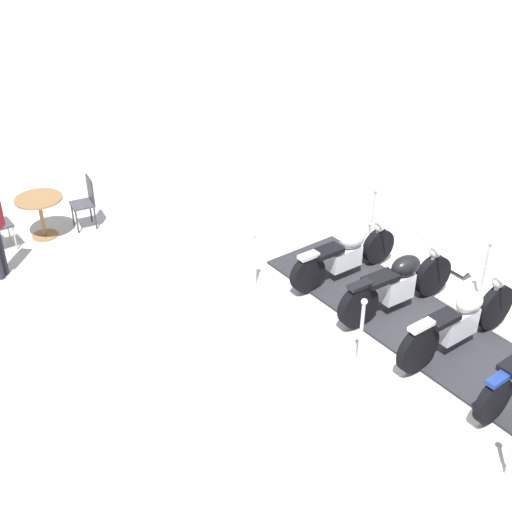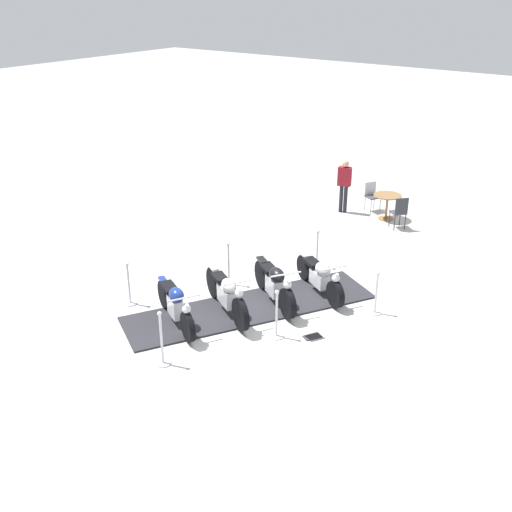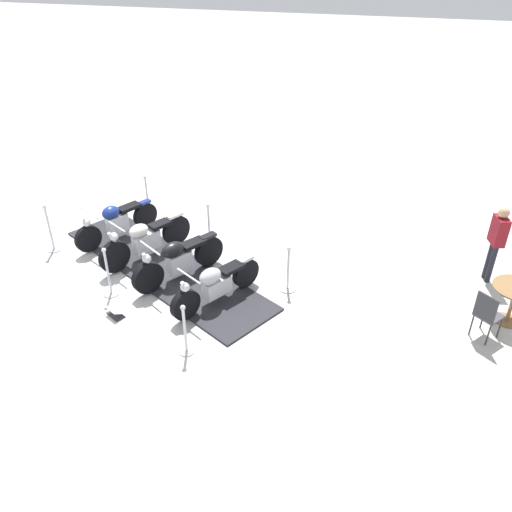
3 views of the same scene
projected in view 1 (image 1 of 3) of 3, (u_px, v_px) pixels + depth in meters
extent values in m
plane|color=silver|center=(423.00, 329.00, 9.97)|extent=(80.00, 80.00, 0.00)
cube|color=#28282D|center=(423.00, 328.00, 9.96)|extent=(4.10, 5.68, 0.04)
cylinder|color=black|center=(493.00, 401.00, 8.18)|extent=(0.61, 0.40, 0.63)
cube|color=navy|center=(498.00, 379.00, 8.00)|extent=(0.37, 0.29, 0.06)
cylinder|color=black|center=(495.00, 307.00, 9.77)|extent=(0.67, 0.46, 0.71)
cylinder|color=black|center=(418.00, 349.00, 8.95)|extent=(0.67, 0.46, 0.71)
cube|color=silver|center=(458.00, 325.00, 9.34)|extent=(0.65, 0.50, 0.39)
ellipsoid|color=silver|center=(470.00, 302.00, 9.25)|extent=(0.54, 0.48, 0.30)
cube|color=black|center=(443.00, 319.00, 9.00)|extent=(0.55, 0.47, 0.08)
cube|color=silver|center=(422.00, 326.00, 8.75)|extent=(0.41, 0.32, 0.06)
cylinder|color=silver|center=(495.00, 292.00, 9.57)|extent=(0.30, 0.21, 0.60)
cylinder|color=silver|center=(496.00, 272.00, 9.34)|extent=(0.33, 0.54, 0.04)
sphere|color=silver|center=(498.00, 282.00, 9.50)|extent=(0.18, 0.18, 0.18)
cylinder|color=black|center=(432.00, 275.00, 10.52)|extent=(0.64, 0.48, 0.68)
cylinder|color=black|center=(358.00, 306.00, 9.82)|extent=(0.64, 0.48, 0.68)
cube|color=silver|center=(397.00, 287.00, 10.14)|extent=(0.57, 0.49, 0.41)
ellipsoid|color=black|center=(406.00, 266.00, 10.02)|extent=(0.60, 0.54, 0.32)
cube|color=black|center=(380.00, 279.00, 9.82)|extent=(0.61, 0.53, 0.08)
cube|color=black|center=(360.00, 285.00, 9.62)|extent=(0.40, 0.34, 0.06)
cylinder|color=silver|center=(432.00, 261.00, 10.34)|extent=(0.25, 0.20, 0.58)
cylinder|color=silver|center=(432.00, 243.00, 10.13)|extent=(0.41, 0.60, 0.04)
sphere|color=silver|center=(435.00, 252.00, 10.28)|extent=(0.18, 0.18, 0.18)
cylinder|color=black|center=(378.00, 246.00, 11.35)|extent=(0.60, 0.43, 0.62)
cylinder|color=black|center=(308.00, 274.00, 10.61)|extent=(0.60, 0.43, 0.62)
cube|color=silver|center=(344.00, 258.00, 10.96)|extent=(0.62, 0.51, 0.34)
ellipsoid|color=#B7BAC1|center=(352.00, 239.00, 10.88)|extent=(0.57, 0.51, 0.32)
cube|color=black|center=(327.00, 251.00, 10.64)|extent=(0.59, 0.51, 0.08)
cube|color=#B7BAC1|center=(308.00, 256.00, 10.43)|extent=(0.37, 0.31, 0.06)
cylinder|color=silver|center=(377.00, 234.00, 11.19)|extent=(0.25, 0.19, 0.53)
cylinder|color=silver|center=(376.00, 218.00, 10.99)|extent=(0.37, 0.58, 0.04)
sphere|color=silver|center=(379.00, 227.00, 11.14)|extent=(0.18, 0.18, 0.18)
cylinder|color=silver|center=(479.00, 298.00, 10.63)|extent=(0.32, 0.32, 0.03)
cylinder|color=silver|center=(485.00, 272.00, 10.37)|extent=(0.05, 0.05, 0.97)
sphere|color=silver|center=(491.00, 243.00, 10.09)|extent=(0.09, 0.09, 0.09)
cylinder|color=silver|center=(371.00, 237.00, 12.29)|extent=(0.28, 0.28, 0.03)
cylinder|color=silver|center=(373.00, 215.00, 12.05)|extent=(0.05, 0.05, 0.90)
sphere|color=silver|center=(376.00, 190.00, 11.79)|extent=(0.09, 0.09, 0.09)
cylinder|color=silver|center=(358.00, 363.00, 9.29)|extent=(0.30, 0.30, 0.03)
cylinder|color=silver|center=(361.00, 334.00, 9.03)|extent=(0.05, 0.05, 0.99)
sphere|color=silver|center=(364.00, 302.00, 8.75)|extent=(0.09, 0.09, 0.09)
cylinder|color=silver|center=(506.00, 475.00, 7.63)|extent=(0.31, 0.31, 0.03)
cylinder|color=silver|center=(255.00, 285.00, 10.96)|extent=(0.35, 0.35, 0.03)
cylinder|color=silver|center=(255.00, 261.00, 10.71)|extent=(0.05, 0.05, 0.90)
sphere|color=silver|center=(255.00, 234.00, 10.46)|extent=(0.09, 0.09, 0.09)
cube|color=#333338|center=(459.00, 273.00, 11.25)|extent=(0.36, 0.42, 0.02)
cube|color=white|center=(460.00, 267.00, 11.19)|extent=(0.36, 0.40, 0.12)
cylinder|color=olive|center=(45.00, 235.00, 12.36)|extent=(0.47, 0.47, 0.02)
cylinder|color=olive|center=(42.00, 217.00, 12.17)|extent=(0.07, 0.07, 0.72)
cylinder|color=olive|center=(38.00, 199.00, 11.97)|extent=(0.85, 0.85, 0.03)
cylinder|color=#B7B7BC|center=(8.00, 230.00, 12.07)|extent=(0.03, 0.03, 0.46)
cylinder|color=#B7B7BC|center=(15.00, 238.00, 11.84)|extent=(0.03, 0.03, 0.46)
cylinder|color=#2D2D33|center=(77.00, 222.00, 12.34)|extent=(0.03, 0.03, 0.46)
cylinder|color=#2D2D33|center=(73.00, 214.00, 12.60)|extent=(0.03, 0.03, 0.46)
cylinder|color=#2D2D33|center=(95.00, 218.00, 12.47)|extent=(0.03, 0.03, 0.46)
cylinder|color=#2D2D33|center=(91.00, 211.00, 12.73)|extent=(0.03, 0.03, 0.46)
cube|color=#3F3F47|center=(82.00, 204.00, 12.40)|extent=(0.56, 0.56, 0.04)
cube|color=#2D2D33|center=(90.00, 190.00, 12.34)|extent=(0.28, 0.33, 0.48)
cylinder|color=#23232D|center=(1.00, 251.00, 11.04)|extent=(0.12, 0.12, 0.87)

